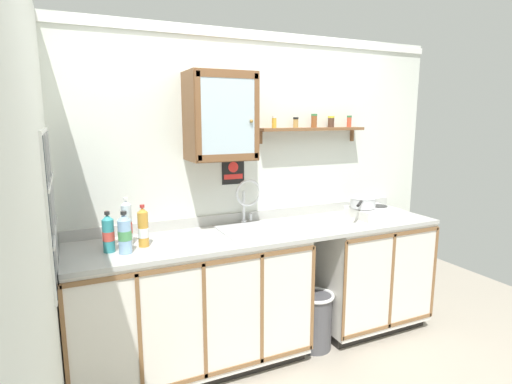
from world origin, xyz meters
The scene contains 20 objects.
floor centered at (0.00, 0.00, 0.00)m, with size 5.87×5.87×0.00m, color #9E9384.
back_wall centered at (0.00, 0.64, 1.24)m, with size 3.47×0.07×2.45m.
side_wall_left centered at (-1.46, -0.29, 1.23)m, with size 0.05×3.42×2.45m, color silver.
lower_cabinet_run centered at (-0.60, 0.31, 0.47)m, with size 1.65×0.63×0.94m.
lower_cabinet_run_right centered at (0.95, 0.31, 0.47)m, with size 0.95×0.63×0.94m.
countertop centered at (0.00, 0.31, 0.95)m, with size 2.83×0.65×0.03m, color #B2B2AD.
backsplash centered at (0.00, 0.61, 1.01)m, with size 2.83×0.02×0.08m, color #B2B2AD.
sink centered at (-0.07, 0.35, 0.95)m, with size 0.55×0.48×0.51m.
hot_plate_stove centered at (0.99, 0.30, 1.01)m, with size 0.36×0.33×0.09m.
saucepan centered at (0.90, 0.32, 1.10)m, with size 0.32×0.31×0.09m.
bottle_opaque_white_0 centered at (-1.12, 0.40, 1.07)m, with size 0.07×0.07×0.23m.
bottle_detergent_teal_1 centered at (-1.13, 0.27, 1.09)m, with size 0.07×0.07×0.26m.
bottle_juice_amber_2 centered at (-0.91, 0.30, 1.09)m, with size 0.07×0.07×0.28m.
bottle_water_clear_3 centered at (-1.00, 0.37, 1.11)m, with size 0.07×0.07×0.32m.
bottle_water_blue_4 centered at (-1.04, 0.20, 1.09)m, with size 0.08×0.08×0.27m.
wall_cabinet centered at (-0.31, 0.46, 1.81)m, with size 0.47×0.35×0.62m.
spice_shelf centered at (0.54, 0.55, 1.72)m, with size 0.95×0.14×0.23m.
warning_sign centered at (-0.15, 0.62, 1.39)m, with size 0.18×0.01×0.22m.
window centered at (-1.43, 0.16, 1.31)m, with size 0.03×0.79×0.85m.
trash_bin centered at (0.35, 0.17, 0.23)m, with size 0.29×0.29×0.45m.
Camera 1 is at (-1.33, -2.35, 1.80)m, focal length 28.80 mm.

